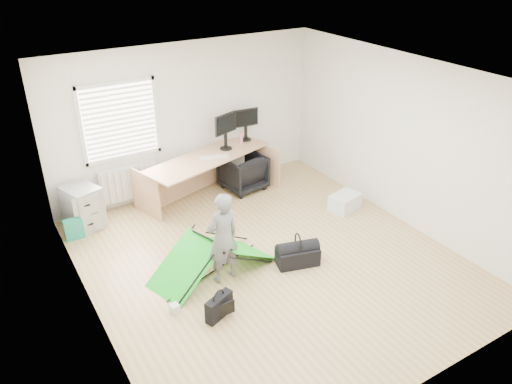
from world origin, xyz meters
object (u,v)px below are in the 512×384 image
laptop_bag (219,307)px  thermos (241,138)px  monitor_left (226,136)px  office_chair (243,172)px  filing_cabinet (83,207)px  kite (213,256)px  monitor_right (246,129)px  person (223,238)px  duffel_bag (297,256)px  desk (209,177)px  storage_crate (345,202)px

laptop_bag → thermos: bearing=33.4°
monitor_left → office_chair: bearing=-46.2°
filing_cabinet → kite: (1.22, -2.23, -0.08)m
thermos → kite: bearing=-128.0°
monitor_right → person: 3.19m
person → kite: person is taller
thermos → duffel_bag: bearing=-102.9°
desk → filing_cabinet: 2.19m
monitor_left → monitor_right: monitor_left is taller
office_chair → person: size_ratio=0.55×
desk → duffel_bag: 2.51m
laptop_bag → duffel_bag: 1.54m
monitor_right → thermos: bearing=-140.2°
storage_crate → duffel_bag: bearing=-151.6°
kite → duffel_bag: (1.13, -0.46, -0.14)m
laptop_bag → person: bearing=35.0°
monitor_left → office_chair: size_ratio=0.69×
desk → kite: bearing=-132.0°
desk → filing_cabinet: desk is taller
duffel_bag → office_chair: bearing=93.4°
monitor_left → kite: monitor_left is taller
person → storage_crate: 2.83m
storage_crate → duffel_bag: size_ratio=0.85×
laptop_bag → storage_crate: bearing=0.0°
thermos → storage_crate: 2.22m
monitor_left → storage_crate: 2.40m
desk → laptop_bag: size_ratio=5.85×
filing_cabinet → monitor_left: (2.61, -0.05, 0.70)m
filing_cabinet → duffel_bag: filing_cabinet is taller
monitor_left → monitor_right: size_ratio=1.09×
monitor_right → kite: 3.14m
monitor_left → thermos: 0.39m
thermos → storage_crate: thermos is taller
office_chair → storage_crate: bearing=116.5°
filing_cabinet → kite: bearing=-80.2°
thermos → office_chair: (-0.09, -0.21, -0.59)m
office_chair → person: person is taller
office_chair → kite: 2.63m
desk → monitor_left: monitor_left is taller
kite → storage_crate: kite is taller
person → thermos: bearing=-131.1°
person → monitor_right: bearing=-132.4°
office_chair → person: (-1.60, -2.25, 0.33)m
office_chair → monitor_right: bearing=-136.6°
monitor_left → monitor_right: 0.56m
filing_cabinet → storage_crate: size_ratio=1.37×
office_chair → monitor_left: bearing=-35.0°
office_chair → person: 2.78m
office_chair → kite: (-1.66, -2.04, -0.07)m
person → desk: bearing=-118.4°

